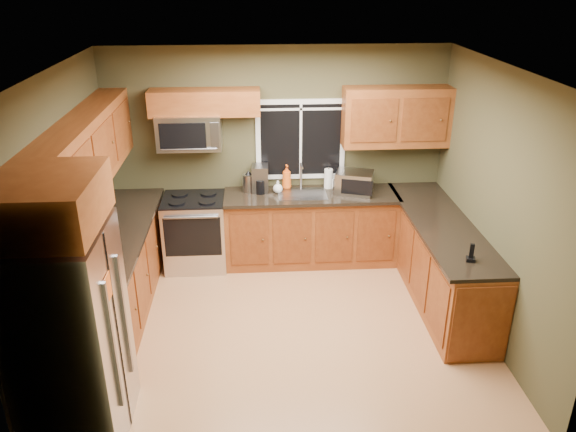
{
  "coord_description": "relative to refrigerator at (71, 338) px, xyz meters",
  "views": [
    {
      "loc": [
        -0.29,
        -4.98,
        3.52
      ],
      "look_at": [
        0.05,
        0.35,
        1.15
      ],
      "focal_mm": 35.0,
      "sensor_mm": 36.0,
      "label": 1
    }
  ],
  "objects": [
    {
      "name": "range",
      "position": [
        0.69,
        2.77,
        -0.43
      ],
      "size": [
        0.76,
        0.69,
        0.94
      ],
      "color": "#B7B7BC",
      "rests_on": "ground"
    },
    {
      "name": "back_wall",
      "position": [
        1.74,
        3.1,
        0.45
      ],
      "size": [
        4.2,
        0.0,
        4.2
      ],
      "primitive_type": "plane",
      "rotation": [
        1.57,
        0.0,
        0.0
      ],
      "color": "#423F26",
      "rests_on": "ground"
    },
    {
      "name": "countertop_peninsula",
      "position": [
        3.51,
        1.85,
        0.02
      ],
      "size": [
        0.65,
        2.5,
        0.04
      ],
      "primitive_type": "cube",
      "color": "black",
      "rests_on": "base_cabinets_peninsula"
    },
    {
      "name": "base_cabinets_back",
      "position": [
        2.15,
        2.8,
        -0.45
      ],
      "size": [
        2.17,
        0.6,
        0.9
      ],
      "primitive_type": "cube",
      "color": "brown",
      "rests_on": "ground"
    },
    {
      "name": "ceiling",
      "position": [
        1.74,
        1.3,
        1.8
      ],
      "size": [
        4.2,
        4.2,
        0.0
      ],
      "primitive_type": "plane",
      "rotation": [
        3.14,
        0.0,
        0.0
      ],
      "color": "white",
      "rests_on": "back_wall"
    },
    {
      "name": "window",
      "position": [
        2.04,
        3.08,
        0.65
      ],
      "size": [
        1.12,
        0.03,
        1.02
      ],
      "color": "white",
      "rests_on": "back_wall"
    },
    {
      "name": "refrigerator",
      "position": [
        0.0,
        0.0,
        0.0
      ],
      "size": [
        0.74,
        0.9,
        1.8
      ],
      "color": "#B7B7BC",
      "rests_on": "ground"
    },
    {
      "name": "kettle",
      "position": [
        1.38,
        2.92,
        0.17
      ],
      "size": [
        0.16,
        0.16,
        0.28
      ],
      "color": "#B7B7BC",
      "rests_on": "countertop_back"
    },
    {
      "name": "soap_bottle_c",
      "position": [
        1.74,
        2.86,
        0.12
      ],
      "size": [
        0.16,
        0.16,
        0.15
      ],
      "primitive_type": "imported",
      "rotation": [
        0.0,
        0.0,
        0.37
      ],
      "color": "white",
      "rests_on": "countertop_back"
    },
    {
      "name": "upper_cabinets_back_right",
      "position": [
        3.19,
        2.94,
        0.96
      ],
      "size": [
        1.3,
        0.33,
        0.72
      ],
      "primitive_type": "cube",
      "color": "brown",
      "rests_on": "back_wall"
    },
    {
      "name": "base_cabinets_left",
      "position": [
        -0.06,
        1.78,
        -0.45
      ],
      "size": [
        0.6,
        2.65,
        0.9
      ],
      "primitive_type": "cube",
      "color": "brown",
      "rests_on": "ground"
    },
    {
      "name": "sink",
      "position": [
        2.04,
        2.79,
        0.05
      ],
      "size": [
        0.6,
        0.42,
        0.36
      ],
      "color": "slate",
      "rests_on": "countertop_back"
    },
    {
      "name": "toaster_oven",
      "position": [
        2.69,
        2.78,
        0.18
      ],
      "size": [
        0.53,
        0.46,
        0.28
      ],
      "color": "#B7B7BC",
      "rests_on": "countertop_back"
    },
    {
      "name": "floor",
      "position": [
        1.74,
        1.3,
        -0.9
      ],
      "size": [
        4.2,
        4.2,
        0.0
      ],
      "primitive_type": "plane",
      "color": "#B27A4E",
      "rests_on": "ground"
    },
    {
      "name": "front_wall",
      "position": [
        1.74,
        -0.5,
        0.45
      ],
      "size": [
        4.2,
        0.0,
        4.2
      ],
      "primitive_type": "plane",
      "rotation": [
        -1.57,
        0.0,
        0.0
      ],
      "color": "#423F26",
      "rests_on": "ground"
    },
    {
      "name": "left_wall",
      "position": [
        -0.36,
        1.3,
        0.45
      ],
      "size": [
        0.0,
        3.6,
        3.6
      ],
      "primitive_type": "plane",
      "rotation": [
        1.57,
        0.0,
        1.57
      ],
      "color": "#423F26",
      "rests_on": "ground"
    },
    {
      "name": "upper_cabinets_left",
      "position": [
        -0.2,
        1.78,
        0.96
      ],
      "size": [
        0.33,
        2.65,
        0.72
      ],
      "primitive_type": "cube",
      "color": "brown",
      "rests_on": "left_wall"
    },
    {
      "name": "countertop_left",
      "position": [
        -0.04,
        1.78,
        0.02
      ],
      "size": [
        0.65,
        2.65,
        0.04
      ],
      "primitive_type": "cube",
      "color": "black",
      "rests_on": "base_cabinets_left"
    },
    {
      "name": "upper_cabinet_over_fridge",
      "position": [
        -0.0,
        0.0,
        1.13
      ],
      "size": [
        0.72,
        0.9,
        0.38
      ],
      "primitive_type": "cube",
      "color": "brown",
      "rests_on": "left_wall"
    },
    {
      "name": "right_wall",
      "position": [
        3.84,
        1.3,
        0.45
      ],
      "size": [
        0.0,
        3.6,
        3.6
      ],
      "primitive_type": "plane",
      "rotation": [
        1.57,
        0.0,
        -1.57
      ],
      "color": "#423F26",
      "rests_on": "ground"
    },
    {
      "name": "coffee_maker",
      "position": [
        1.52,
        2.92,
        0.2
      ],
      "size": [
        0.21,
        0.28,
        0.34
      ],
      "color": "slate",
      "rests_on": "countertop_back"
    },
    {
      "name": "cordless_phone",
      "position": [
        3.5,
        0.95,
        0.09
      ],
      "size": [
        0.1,
        0.1,
        0.18
      ],
      "color": "black",
      "rests_on": "countertop_peninsula"
    },
    {
      "name": "soap_bottle_a",
      "position": [
        1.86,
        3.0,
        0.19
      ],
      "size": [
        0.14,
        0.14,
        0.31
      ],
      "primitive_type": "imported",
      "rotation": [
        0.0,
        0.0,
        0.18
      ],
      "color": "orange",
      "rests_on": "countertop_back"
    },
    {
      "name": "soap_bottle_b",
      "position": [
        2.43,
        3.0,
        0.13
      ],
      "size": [
        0.1,
        0.11,
        0.18
      ],
      "primitive_type": "imported",
      "rotation": [
        0.0,
        0.0,
        -0.39
      ],
      "color": "white",
      "rests_on": "countertop_back"
    },
    {
      "name": "base_cabinets_peninsula",
      "position": [
        3.54,
        1.84,
        -0.45
      ],
      "size": [
        0.6,
        2.52,
        0.9
      ],
      "color": "brown",
      "rests_on": "ground"
    },
    {
      "name": "upper_cabinets_back_left",
      "position": [
        0.89,
        2.94,
        1.17
      ],
      "size": [
        1.3,
        0.33,
        0.3
      ],
      "primitive_type": "cube",
      "color": "brown",
      "rests_on": "back_wall"
    },
    {
      "name": "paper_towel_roll",
      "position": [
        2.39,
        2.98,
        0.16
      ],
      "size": [
        0.13,
        0.13,
        0.28
      ],
      "color": "white",
      "rests_on": "countertop_back"
    },
    {
      "name": "microwave",
      "position": [
        0.69,
        2.91,
        0.83
      ],
      "size": [
        0.76,
        0.41,
        0.42
      ],
      "color": "#B7B7BC",
      "rests_on": "back_wall"
    },
    {
      "name": "countertop_back",
      "position": [
        2.15,
        2.78,
        0.02
      ],
      "size": [
        2.17,
        0.65,
        0.04
      ],
      "primitive_type": "cube",
      "color": "black",
      "rests_on": "base_cabinets_back"
    }
  ]
}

